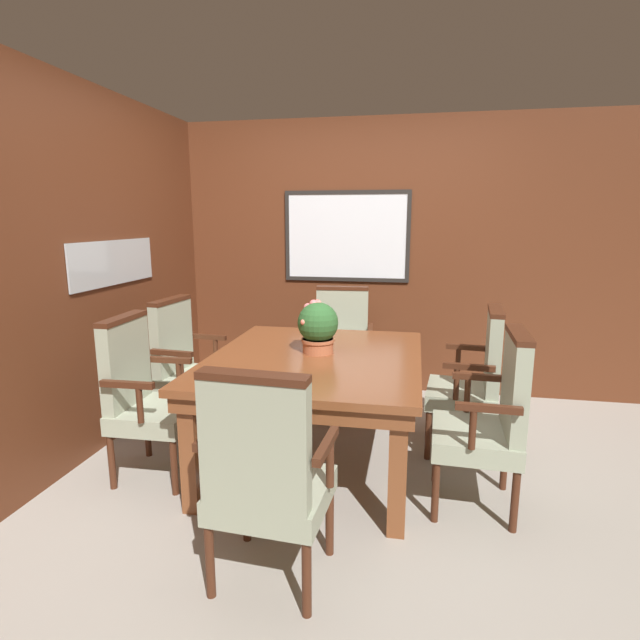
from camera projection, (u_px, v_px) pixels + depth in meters
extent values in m
plane|color=#A39E93|center=(322.00, 477.00, 3.10)|extent=(14.00, 14.00, 0.00)
cube|color=#5B2D19|center=(358.00, 258.00, 4.57)|extent=(7.20, 0.06, 2.45)
cube|color=white|center=(347.00, 236.00, 4.51)|extent=(1.07, 0.01, 0.74)
cube|color=#282623|center=(347.00, 192.00, 4.43)|extent=(1.14, 0.02, 0.04)
cube|color=#282623|center=(346.00, 279.00, 4.58)|extent=(1.14, 0.02, 0.04)
cube|color=#282623|center=(288.00, 236.00, 4.61)|extent=(0.03, 0.02, 0.74)
cube|color=#282623|center=(408.00, 237.00, 4.41)|extent=(0.04, 0.02, 0.74)
cube|color=#5B2D19|center=(71.00, 276.00, 3.16)|extent=(0.06, 7.20, 2.45)
cube|color=#B2BCC1|center=(114.00, 262.00, 3.53)|extent=(0.01, 0.98, 0.31)
cube|color=brown|center=(191.00, 453.00, 2.68)|extent=(0.09, 0.09, 0.68)
cube|color=brown|center=(398.00, 472.00, 2.48)|extent=(0.09, 0.09, 0.68)
cube|color=brown|center=(265.00, 376.00, 3.99)|extent=(0.09, 0.09, 0.68)
cube|color=brown|center=(404.00, 385.00, 3.79)|extent=(0.09, 0.09, 0.68)
cube|color=brown|center=(316.00, 369.00, 3.18)|extent=(1.25, 1.51, 0.09)
cube|color=brown|center=(316.00, 359.00, 3.16)|extent=(1.31, 1.57, 0.04)
cylinder|color=#472314|center=(432.00, 412.00, 3.71)|extent=(0.04, 0.04, 0.34)
cylinder|color=#472314|center=(428.00, 435.00, 3.31)|extent=(0.04, 0.04, 0.34)
cylinder|color=#472314|center=(488.00, 417.00, 3.60)|extent=(0.04, 0.04, 0.34)
cylinder|color=#472314|center=(490.00, 442.00, 3.20)|extent=(0.04, 0.04, 0.34)
cube|color=#9EA88E|center=(461.00, 395.00, 3.41)|extent=(0.50, 0.52, 0.11)
cube|color=#9EA88E|center=(493.00, 352.00, 3.29)|extent=(0.12, 0.45, 0.53)
cube|color=#472314|center=(496.00, 311.00, 3.24)|extent=(0.13, 0.45, 0.03)
cylinder|color=#472314|center=(458.00, 361.00, 3.62)|extent=(0.04, 0.04, 0.22)
cube|color=#472314|center=(469.00, 347.00, 3.58)|extent=(0.32, 0.07, 0.04)
cylinder|color=#472314|center=(456.00, 383.00, 3.15)|extent=(0.04, 0.04, 0.22)
cube|color=#472314|center=(469.00, 367.00, 3.11)|extent=(0.32, 0.07, 0.04)
cylinder|color=#472314|center=(330.00, 522.00, 2.36)|extent=(0.04, 0.04, 0.34)
cylinder|color=#472314|center=(246.00, 509.00, 2.47)|extent=(0.04, 0.04, 0.34)
cylinder|color=#472314|center=(307.00, 578.00, 1.99)|extent=(0.04, 0.04, 0.34)
cylinder|color=#472314|center=(210.00, 561.00, 2.09)|extent=(0.04, 0.04, 0.34)
cube|color=#9EA88E|center=(272.00, 494.00, 2.18)|extent=(0.51, 0.48, 0.11)
cube|color=#9EA88E|center=(254.00, 445.00, 1.94)|extent=(0.45, 0.11, 0.53)
cube|color=#472314|center=(253.00, 377.00, 1.89)|extent=(0.45, 0.12, 0.03)
cylinder|color=#472314|center=(330.00, 463.00, 2.12)|extent=(0.04, 0.04, 0.22)
cube|color=#472314|center=(326.00, 445.00, 2.03)|extent=(0.06, 0.32, 0.04)
cylinder|color=#472314|center=(222.00, 449.00, 2.24)|extent=(0.04, 0.04, 0.22)
cube|color=#472314|center=(214.00, 432.00, 2.16)|extent=(0.06, 0.32, 0.04)
cylinder|color=#472314|center=(436.00, 455.00, 3.03)|extent=(0.04, 0.04, 0.34)
cylinder|color=#472314|center=(435.00, 492.00, 2.62)|extent=(0.04, 0.04, 0.34)
cylinder|color=#472314|center=(504.00, 462.00, 2.94)|extent=(0.04, 0.04, 0.34)
cylinder|color=#472314|center=(515.00, 501.00, 2.53)|extent=(0.04, 0.04, 0.34)
cube|color=#9EA88E|center=(474.00, 439.00, 2.73)|extent=(0.47, 0.50, 0.11)
cube|color=#9EA88E|center=(515.00, 386.00, 2.63)|extent=(0.10, 0.45, 0.53)
cube|color=#472314|center=(519.00, 335.00, 2.57)|extent=(0.11, 0.45, 0.03)
cylinder|color=#472314|center=(467.00, 394.00, 2.95)|extent=(0.04, 0.04, 0.22)
cube|color=#472314|center=(481.00, 377.00, 2.91)|extent=(0.32, 0.05, 0.04)
cylinder|color=#472314|center=(473.00, 428.00, 2.47)|extent=(0.04, 0.04, 0.22)
cube|color=#472314|center=(489.00, 408.00, 2.43)|extent=(0.32, 0.05, 0.04)
cylinder|color=#472314|center=(208.00, 423.00, 3.51)|extent=(0.04, 0.04, 0.34)
cylinder|color=#472314|center=(234.00, 402.00, 3.91)|extent=(0.04, 0.04, 0.34)
cylinder|color=#472314|center=(159.00, 417.00, 3.61)|extent=(0.04, 0.04, 0.34)
cylinder|color=#472314|center=(190.00, 397.00, 4.01)|extent=(0.04, 0.04, 0.34)
cube|color=#9EA88E|center=(197.00, 381.00, 3.71)|extent=(0.50, 0.52, 0.11)
cube|color=#9EA88E|center=(172.00, 337.00, 3.70)|extent=(0.12, 0.45, 0.53)
cube|color=#472314|center=(170.00, 300.00, 3.65)|extent=(0.13, 0.45, 0.03)
cylinder|color=#472314|center=(181.00, 369.00, 3.44)|extent=(0.04, 0.04, 0.22)
cube|color=#472314|center=(172.00, 353.00, 3.43)|extent=(0.32, 0.06, 0.04)
cylinder|color=#472314|center=(216.00, 351.00, 3.91)|extent=(0.04, 0.04, 0.22)
cube|color=#472314|center=(207.00, 337.00, 3.90)|extent=(0.32, 0.06, 0.04)
cylinder|color=#472314|center=(174.00, 467.00, 2.88)|extent=(0.04, 0.04, 0.34)
cylinder|color=#472314|center=(203.00, 436.00, 3.29)|extent=(0.04, 0.04, 0.34)
cylinder|color=#472314|center=(112.00, 462.00, 2.94)|extent=(0.04, 0.04, 0.34)
cylinder|color=#472314|center=(148.00, 432.00, 3.35)|extent=(0.04, 0.04, 0.34)
cube|color=#9EA88E|center=(158.00, 414.00, 3.07)|extent=(0.46, 0.49, 0.11)
cube|color=#9EA88E|center=(126.00, 363.00, 3.04)|extent=(0.09, 0.45, 0.53)
cube|color=#472314|center=(122.00, 319.00, 2.98)|extent=(0.10, 0.45, 0.03)
cylinder|color=#472314|center=(140.00, 404.00, 2.79)|extent=(0.04, 0.04, 0.22)
cube|color=#472314|center=(127.00, 385.00, 2.78)|extent=(0.32, 0.04, 0.04)
cylinder|color=#472314|center=(179.00, 377.00, 3.28)|extent=(0.04, 0.04, 0.22)
cube|color=#472314|center=(168.00, 360.00, 3.27)|extent=(0.32, 0.04, 0.04)
cylinder|color=#472314|center=(312.00, 393.00, 4.11)|extent=(0.04, 0.04, 0.34)
cylinder|color=#472314|center=(364.00, 395.00, 4.06)|extent=(0.04, 0.04, 0.34)
cylinder|color=#472314|center=(318.00, 378.00, 4.50)|extent=(0.04, 0.04, 0.34)
cylinder|color=#472314|center=(365.00, 380.00, 4.45)|extent=(0.04, 0.04, 0.34)
cube|color=#9EA88E|center=(340.00, 361.00, 4.23)|extent=(0.51, 0.49, 0.11)
cube|color=#9EA88E|center=(342.00, 320.00, 4.35)|extent=(0.45, 0.11, 0.53)
cube|color=#472314|center=(342.00, 288.00, 4.30)|extent=(0.45, 0.12, 0.03)
cylinder|color=#472314|center=(310.00, 342.00, 4.20)|extent=(0.04, 0.04, 0.22)
cube|color=#472314|center=(311.00, 327.00, 4.24)|extent=(0.06, 0.32, 0.04)
cylinder|color=#472314|center=(370.00, 344.00, 4.14)|extent=(0.04, 0.04, 0.22)
cube|color=#472314|center=(371.00, 329.00, 4.18)|extent=(0.06, 0.32, 0.04)
cylinder|color=#B2603D|center=(318.00, 346.00, 3.22)|extent=(0.20, 0.20, 0.09)
cylinder|color=#B2603D|center=(318.00, 340.00, 3.21)|extent=(0.21, 0.21, 0.02)
sphere|color=#2D602D|center=(318.00, 323.00, 3.19)|extent=(0.26, 0.26, 0.26)
sphere|color=#ED7B64|center=(303.00, 322.00, 3.11)|extent=(0.04, 0.04, 0.04)
sphere|color=#E77A6D|center=(316.00, 313.00, 3.30)|extent=(0.04, 0.04, 0.04)
sphere|color=#F56B7E|center=(314.00, 310.00, 3.28)|extent=(0.04, 0.04, 0.04)
sphere|color=#E37677|center=(308.00, 307.00, 3.23)|extent=(0.06, 0.06, 0.06)
sphere|color=#EC6662|center=(317.00, 304.00, 3.22)|extent=(0.06, 0.06, 0.06)
sphere|color=#DD8076|center=(319.00, 303.00, 3.20)|extent=(0.04, 0.04, 0.04)
sphere|color=#E46665|center=(324.00, 319.00, 3.30)|extent=(0.05, 0.05, 0.05)
sphere|color=#E3787D|center=(317.00, 308.00, 3.27)|extent=(0.05, 0.05, 0.05)
sphere|color=#F37B7C|center=(314.00, 304.00, 3.20)|extent=(0.05, 0.05, 0.05)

